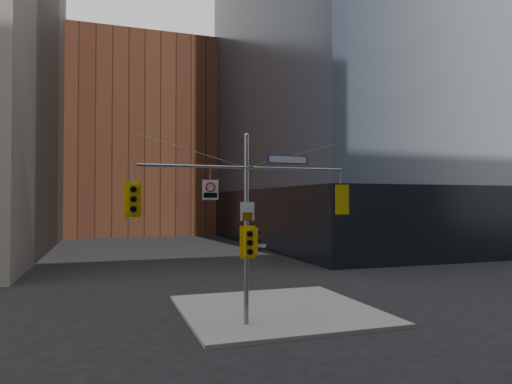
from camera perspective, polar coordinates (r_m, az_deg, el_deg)
ground at (r=15.91m, az=1.03°, el=-18.46°), size 160.00×160.00×0.00m
sidewalk_corner at (r=20.18m, az=2.65°, el=-14.52°), size 8.00×8.00×0.15m
podium_ne at (r=56.94m, az=17.11°, el=-2.89°), size 36.40×36.40×6.00m
brick_midrise at (r=73.10m, az=-14.38°, el=6.11°), size 26.00×20.00×28.00m
signal_assembly at (r=17.09m, az=-1.20°, el=-2.23°), size 8.00×0.80×7.30m
traffic_light_west_arm at (r=16.36m, az=-15.13°, el=-0.89°), size 0.60×0.47×1.26m
traffic_light_east_arm at (r=18.65m, az=10.53°, el=-0.94°), size 0.57×0.48×1.19m
traffic_light_pole_side at (r=17.26m, az=-0.20°, el=-6.11°), size 0.42×0.35×0.97m
traffic_light_pole_front at (r=16.90m, az=-0.94°, el=-6.33°), size 0.58×0.46×1.22m
street_sign_blade at (r=17.73m, az=4.00°, el=4.07°), size 1.69×0.16×0.33m
regulatory_sign_arm at (r=16.72m, az=-5.72°, el=0.35°), size 0.59×0.07×0.74m
regulatory_sign_pole at (r=16.98m, az=-1.09°, el=-2.50°), size 0.54×0.06×0.70m
street_blade_ew at (r=17.31m, az=0.22°, el=-6.77°), size 0.66×0.05×0.13m
street_blade_ns at (r=17.63m, az=-1.65°, el=-7.60°), size 0.12×0.66×0.13m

